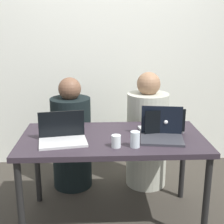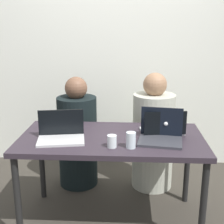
{
  "view_description": "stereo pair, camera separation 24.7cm",
  "coord_description": "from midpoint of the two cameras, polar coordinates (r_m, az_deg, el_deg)",
  "views": [
    {
      "loc": [
        -0.11,
        -2.3,
        1.6
      ],
      "look_at": [
        0.0,
        0.07,
        0.93
      ],
      "focal_mm": 50.0,
      "sensor_mm": 36.0,
      "label": 1
    },
    {
      "loc": [
        0.13,
        -2.3,
        1.6
      ],
      "look_at": [
        0.0,
        0.07,
        0.93
      ],
      "focal_mm": 50.0,
      "sensor_mm": 36.0,
      "label": 2
    }
  ],
  "objects": [
    {
      "name": "ground_plane",
      "position": [
        2.8,
        2.58,
        -19.01
      ],
      "size": [
        12.0,
        12.0,
        0.0
      ],
      "primitive_type": "plane",
      "color": "#37322C"
    },
    {
      "name": "back_wall",
      "position": [
        3.56,
        3.08,
        9.82
      ],
      "size": [
        4.5,
        0.1,
        2.46
      ],
      "primitive_type": "cube",
      "color": "white",
      "rests_on": "ground"
    },
    {
      "name": "desk",
      "position": [
        2.48,
        2.77,
        -6.13
      ],
      "size": [
        1.44,
        0.75,
        0.75
      ],
      "color": "#2F262F",
      "rests_on": "ground"
    },
    {
      "name": "person_on_left",
      "position": [
        3.14,
        -4.07,
        -4.8
      ],
      "size": [
        0.42,
        0.42,
        1.12
      ],
      "rotation": [
        0.0,
        0.0,
        3.23
      ],
      "color": "black",
      "rests_on": "ground"
    },
    {
      "name": "person_on_right",
      "position": [
        3.13,
        9.76,
        -4.67
      ],
      "size": [
        0.49,
        0.49,
        1.16
      ],
      "rotation": [
        0.0,
        0.0,
        3.37
      ],
      "color": "#B3B6A4",
      "rests_on": "ground"
    },
    {
      "name": "laptop_front_left",
      "position": [
        2.38,
        -6.4,
        -4.07
      ],
      "size": [
        0.38,
        0.28,
        0.22
      ],
      "rotation": [
        0.0,
        0.0,
        0.16
      ],
      "color": "silver",
      "rests_on": "desk"
    },
    {
      "name": "laptop_front_right",
      "position": [
        2.4,
        11.83,
        -4.03
      ],
      "size": [
        0.35,
        0.3,
        0.24
      ],
      "rotation": [
        0.0,
        0.0,
        -0.15
      ],
      "color": "#36373E",
      "rests_on": "desk"
    },
    {
      "name": "laptop_back_right",
      "position": [
        2.56,
        12.04,
        -3.0
      ],
      "size": [
        0.36,
        0.26,
        0.21
      ],
      "rotation": [
        0.0,
        0.0,
        3.28
      ],
      "color": "silver",
      "rests_on": "desk"
    },
    {
      "name": "water_glass_center",
      "position": [
        2.24,
        3.16,
        -5.58
      ],
      "size": [
        0.07,
        0.07,
        0.09
      ],
      "color": "white",
      "rests_on": "desk"
    },
    {
      "name": "water_glass_right",
      "position": [
        2.23,
        6.66,
        -5.38
      ],
      "size": [
        0.07,
        0.07,
        0.12
      ],
      "color": "silver",
      "rests_on": "desk"
    }
  ]
}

